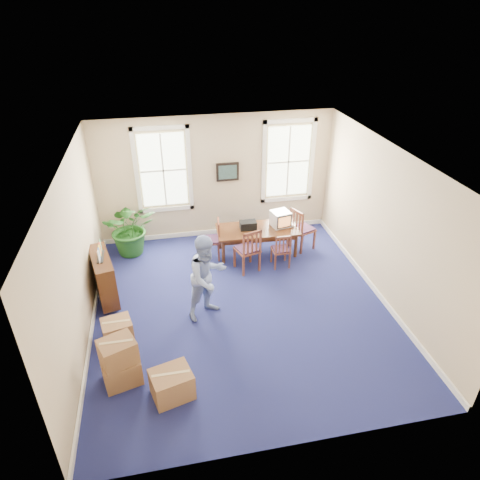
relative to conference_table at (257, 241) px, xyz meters
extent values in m
plane|color=navy|center=(-0.82, -2.03, -0.34)|extent=(6.50, 6.50, 0.00)
plane|color=white|center=(-0.82, -2.03, 2.86)|extent=(6.50, 6.50, 0.00)
plane|color=#C5AF89|center=(-0.82, 1.22, 1.26)|extent=(6.50, 0.00, 6.50)
plane|color=#C5AF89|center=(-0.82, -5.28, 1.26)|extent=(6.50, 0.00, 6.50)
plane|color=#C5AF89|center=(-3.82, -2.03, 1.26)|extent=(0.00, 6.50, 6.50)
plane|color=#C5AF89|center=(2.18, -2.03, 1.26)|extent=(0.00, 6.50, 6.50)
cube|color=white|center=(-0.82, 1.19, -0.28)|extent=(6.00, 0.04, 0.12)
cube|color=white|center=(-3.79, -2.03, -0.28)|extent=(0.04, 6.50, 0.12)
cube|color=white|center=(2.15, -2.03, -0.28)|extent=(0.04, 6.50, 0.12)
cube|color=white|center=(0.86, 0.00, 0.36)|extent=(0.19, 0.21, 0.05)
cube|color=black|center=(-0.23, 0.05, 0.44)|extent=(0.41, 0.27, 0.20)
imported|color=#869ACC|center=(-1.51, -2.11, 0.55)|extent=(1.09, 1.02, 1.78)
cube|color=#4A2813|center=(-3.57, -1.18, 0.14)|extent=(0.63, 1.28, 0.97)
imported|color=#1C5017|center=(-3.05, 0.63, 0.36)|extent=(1.35, 1.21, 1.39)
camera|label=1|loc=(-2.23, -8.93, 5.32)|focal=32.00mm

